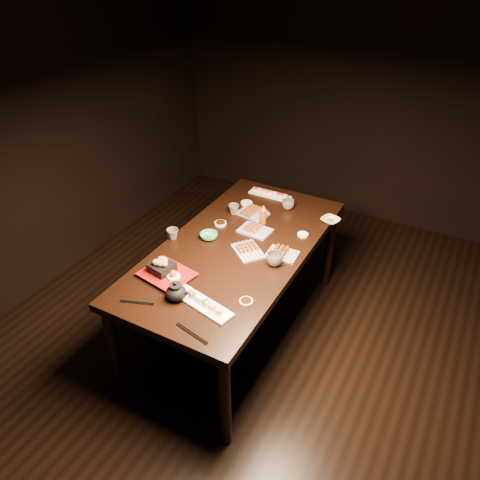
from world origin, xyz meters
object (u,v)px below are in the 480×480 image
Objects in this scene: edamame_bowl_cream at (330,220)px; teacup_far_left at (234,209)px; yakitori_plate_left at (253,211)px; sushi_platter_near at (202,302)px; edamame_bowl_green at (209,236)px; teacup_far_right at (288,204)px; teacup_mid_right at (275,259)px; yakitori_plate_right at (248,249)px; yakitori_plate_center at (255,228)px; teapot at (176,291)px; sushi_platter_far at (270,193)px; teacup_near_left at (173,234)px; condiment_bottle at (263,214)px; tempura_tray at (166,269)px; dining_table at (237,290)px.

teacup_far_left is (-0.67, -0.22, 0.02)m from edamame_bowl_cream.
teacup_far_left is (-0.13, -0.06, 0.01)m from yakitori_plate_left.
sushi_platter_near is 1.04m from yakitori_plate_left.
edamame_bowl_green is (-0.32, 0.59, -0.01)m from sushi_platter_near.
edamame_bowl_green is at bearing -116.03° from teacup_far_right.
edamame_bowl_green is (-0.12, -0.43, -0.01)m from yakitori_plate_left.
yakitori_plate_right is at bearing 168.96° from teacup_mid_right.
teapot reaches higher than yakitori_plate_center.
edamame_bowl_cream is 0.91× the size of teapot.
yakitori_plate_right is 0.21m from teacup_mid_right.
edamame_bowl_cream is (0.65, 0.59, -0.00)m from edamame_bowl_green.
edamame_bowl_green is (-0.10, -0.75, -0.00)m from sushi_platter_far.
teacup_far_left is at bearing 122.06° from sushi_platter_near.
edamame_bowl_cream is at bearing 99.46° from yakitori_plate_right.
teacup_near_left is at bearing 151.34° from sushi_platter_near.
yakitori_plate_center is 0.29m from teacup_far_left.
teacup_near_left is (-0.87, -0.71, 0.02)m from edamame_bowl_cream.
yakitori_plate_left is at bearing 58.88° from teacup_near_left.
condiment_bottle is (0.13, -0.40, 0.05)m from sushi_platter_far.
teapot is 0.98m from condiment_bottle.
sushi_platter_near is 0.82m from yakitori_plate_center.
yakitori_plate_center is at bearing -89.27° from condiment_bottle.
tempura_tray is (-0.10, -1.23, 0.03)m from sushi_platter_far.
teacup_near_left reaches higher than edamame_bowl_green.
edamame_bowl_cream is 1.22× the size of teacup_mid_right.
teacup_far_left is (-0.01, 0.37, 0.02)m from edamame_bowl_green.
tempura_tray reaches higher than teacup_near_left.
edamame_bowl_green reaches higher than dining_table.
tempura_tray reaches higher than yakitori_plate_right.
tempura_tray is 0.22m from teapot.
yakitori_plate_center is 1.02× the size of yakitori_plate_left.
teapot is at bearing -111.92° from edamame_bowl_cream.
teacup_mid_right is at bearing -55.58° from condiment_bottle.
tempura_tray reaches higher than sushi_platter_near.
sushi_platter_near is 1.88× the size of yakitori_plate_left.
teapot reaches higher than teacup_mid_right.
sushi_platter_far is at bearing 82.51° from edamame_bowl_green.
edamame_bowl_green is 0.64m from teapot.
teacup_far_left is 1.00m from teapot.
yakitori_plate_left is 1.73× the size of edamame_bowl_green.
teacup_near_left is at bearing -130.01° from yakitori_plate_right.
teacup_near_left is (-0.54, 0.47, 0.01)m from sushi_platter_near.
condiment_bottle is (0.02, 0.35, 0.45)m from dining_table.
edamame_bowl_cream is (0.55, -0.16, -0.00)m from sushi_platter_far.
edamame_bowl_cream is at bearing 163.87° from sushi_platter_far.
yakitori_plate_center reaches higher than sushi_platter_near.
teacup_mid_right is 0.68m from teacup_far_left.
yakitori_plate_right is 0.70m from edamame_bowl_cream.
teacup_far_left is at bearing 153.90° from yakitori_plate_center.
teacup_far_left reaches higher than yakitori_plate_right.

